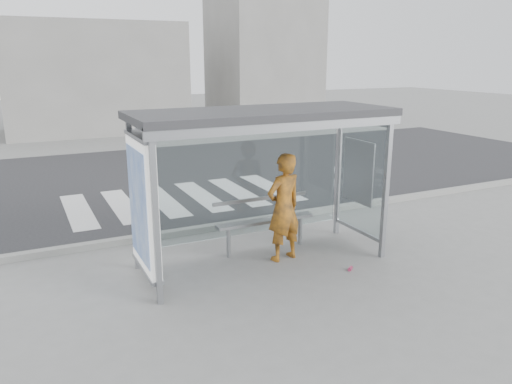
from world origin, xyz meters
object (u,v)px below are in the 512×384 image
bus_shelter (241,150)px  person (284,208)px  bench (265,220)px  soda_can (350,269)px

bus_shelter → person: bearing=-6.1°
person → bench: (-0.10, 0.52, -0.37)m
bench → soda_can: (0.87, -1.43, -0.54)m
person → bench: 0.64m
bus_shelter → bench: 1.62m
person → bench: bearing=-90.5°
bus_shelter → soda_can: (1.53, -1.00, -1.95)m
bus_shelter → person: size_ratio=2.26×
person → bench: size_ratio=1.00×
bus_shelter → soda_can: 2.67m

